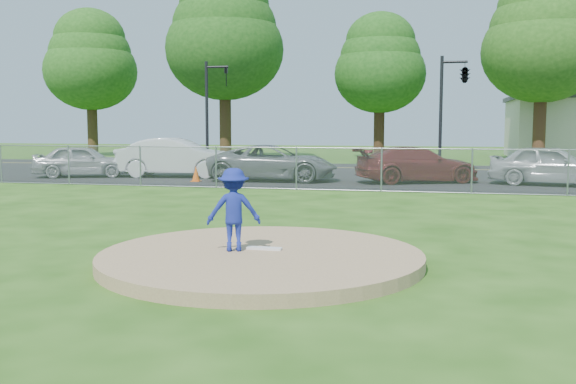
{
  "coord_description": "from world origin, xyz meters",
  "views": [
    {
      "loc": [
        2.81,
        -10.17,
        2.32
      ],
      "look_at": [
        0.0,
        2.0,
        1.0
      ],
      "focal_mm": 40.0,
      "sensor_mm": 36.0,
      "label": 1
    }
  ],
  "objects_px": {
    "traffic_signal_center": "(462,76)",
    "pitcher": "(234,210)",
    "tree_right": "(543,36)",
    "parked_car_white": "(177,157)",
    "traffic_signal_left": "(211,104)",
    "parked_car_silver": "(83,161)",
    "parked_car_gray": "(273,163)",
    "parked_car_pearl": "(551,165)",
    "tree_far_left": "(90,59)",
    "tree_center": "(380,63)",
    "traffic_cone": "(196,174)",
    "parked_car_darkred": "(417,165)",
    "tree_left": "(224,34)"
  },
  "relations": [
    {
      "from": "traffic_signal_center",
      "to": "pitcher",
      "type": "xyz_separation_m",
      "value": [
        -4.44,
        -22.0,
        -3.71
      ]
    },
    {
      "from": "tree_right",
      "to": "parked_car_white",
      "type": "height_order",
      "value": "tree_right"
    },
    {
      "from": "traffic_signal_left",
      "to": "parked_car_silver",
      "type": "relative_size",
      "value": 1.34
    },
    {
      "from": "traffic_signal_left",
      "to": "parked_car_gray",
      "type": "xyz_separation_m",
      "value": [
        5.04,
        -6.62,
        -2.62
      ]
    },
    {
      "from": "parked_car_pearl",
      "to": "tree_far_left",
      "type": "bearing_deg",
      "value": 73.51
    },
    {
      "from": "tree_center",
      "to": "traffic_cone",
      "type": "height_order",
      "value": "tree_center"
    },
    {
      "from": "parked_car_white",
      "to": "parked_car_pearl",
      "type": "height_order",
      "value": "parked_car_white"
    },
    {
      "from": "parked_car_silver",
      "to": "parked_car_darkred",
      "type": "distance_m",
      "value": 14.47
    },
    {
      "from": "tree_far_left",
      "to": "parked_car_pearl",
      "type": "xyz_separation_m",
      "value": [
        29.11,
        -17.18,
        -6.28
      ]
    },
    {
      "from": "tree_right",
      "to": "tree_left",
      "type": "bearing_deg",
      "value": -177.14
    },
    {
      "from": "traffic_cone",
      "to": "tree_center",
      "type": "bearing_deg",
      "value": 73.94
    },
    {
      "from": "tree_center",
      "to": "traffic_signal_left",
      "type": "bearing_deg",
      "value": -122.9
    },
    {
      "from": "tree_far_left",
      "to": "parked_car_gray",
      "type": "relative_size",
      "value": 2.03
    },
    {
      "from": "parked_car_silver",
      "to": "parked_car_white",
      "type": "relative_size",
      "value": 0.8
    },
    {
      "from": "parked_car_gray",
      "to": "tree_left",
      "type": "bearing_deg",
      "value": 21.92
    },
    {
      "from": "traffic_signal_center",
      "to": "tree_right",
      "type": "bearing_deg",
      "value": 63.29
    },
    {
      "from": "tree_right",
      "to": "parked_car_silver",
      "type": "relative_size",
      "value": 2.79
    },
    {
      "from": "tree_far_left",
      "to": "parked_car_white",
      "type": "distance_m",
      "value": 22.47
    },
    {
      "from": "parked_car_darkred",
      "to": "tree_right",
      "type": "bearing_deg",
      "value": -47.18
    },
    {
      "from": "tree_center",
      "to": "parked_car_pearl",
      "type": "relative_size",
      "value": 2.19
    },
    {
      "from": "tree_left",
      "to": "tree_right",
      "type": "bearing_deg",
      "value": 2.86
    },
    {
      "from": "traffic_cone",
      "to": "traffic_signal_left",
      "type": "bearing_deg",
      "value": 105.16
    },
    {
      "from": "tree_far_left",
      "to": "tree_right",
      "type": "relative_size",
      "value": 0.92
    },
    {
      "from": "traffic_cone",
      "to": "parked_car_pearl",
      "type": "xyz_separation_m",
      "value": [
        13.78,
        1.53,
        0.45
      ]
    },
    {
      "from": "parked_car_pearl",
      "to": "tree_center",
      "type": "bearing_deg",
      "value": 38.1
    },
    {
      "from": "tree_center",
      "to": "parked_car_pearl",
      "type": "bearing_deg",
      "value": -65.96
    },
    {
      "from": "parked_car_gray",
      "to": "parked_car_silver",
      "type": "bearing_deg",
      "value": 87.22
    },
    {
      "from": "tree_center",
      "to": "tree_right",
      "type": "xyz_separation_m",
      "value": [
        10.0,
        -2.0,
        1.18
      ]
    },
    {
      "from": "traffic_signal_left",
      "to": "traffic_signal_center",
      "type": "height_order",
      "value": "same"
    },
    {
      "from": "traffic_signal_left",
      "to": "pitcher",
      "type": "bearing_deg",
      "value": -69.35
    },
    {
      "from": "tree_center",
      "to": "tree_right",
      "type": "bearing_deg",
      "value": -11.31
    },
    {
      "from": "tree_right",
      "to": "parked_car_silver",
      "type": "bearing_deg",
      "value": -142.06
    },
    {
      "from": "traffic_signal_left",
      "to": "parked_car_pearl",
      "type": "bearing_deg",
      "value": -21.29
    },
    {
      "from": "parked_car_gray",
      "to": "parked_car_darkred",
      "type": "xyz_separation_m",
      "value": [
        5.81,
        0.48,
        -0.02
      ]
    },
    {
      "from": "traffic_signal_center",
      "to": "parked_car_silver",
      "type": "xyz_separation_m",
      "value": [
        -16.34,
        -6.66,
        -3.89
      ]
    },
    {
      "from": "tree_left",
      "to": "parked_car_white",
      "type": "bearing_deg",
      "value": -79.66
    },
    {
      "from": "tree_left",
      "to": "tree_right",
      "type": "distance_m",
      "value": 20.03
    },
    {
      "from": "tree_right",
      "to": "traffic_cone",
      "type": "bearing_deg",
      "value": -131.5
    },
    {
      "from": "tree_far_left",
      "to": "parked_car_gray",
      "type": "distance_m",
      "value": 26.16
    },
    {
      "from": "traffic_cone",
      "to": "parked_car_gray",
      "type": "height_order",
      "value": "parked_car_gray"
    },
    {
      "from": "pitcher",
      "to": "parked_car_white",
      "type": "bearing_deg",
      "value": -83.11
    },
    {
      "from": "parked_car_gray",
      "to": "traffic_cone",
      "type": "bearing_deg",
      "value": 107.27
    },
    {
      "from": "parked_car_gray",
      "to": "parked_car_darkred",
      "type": "height_order",
      "value": "parked_car_gray"
    },
    {
      "from": "parked_car_silver",
      "to": "parked_car_darkred",
      "type": "bearing_deg",
      "value": -108.63
    },
    {
      "from": "traffic_signal_center",
      "to": "tree_far_left",
      "type": "bearing_deg",
      "value": 157.04
    },
    {
      "from": "tree_far_left",
      "to": "parked_car_white",
      "type": "bearing_deg",
      "value": -50.68
    },
    {
      "from": "tree_center",
      "to": "parked_car_white",
      "type": "relative_size",
      "value": 1.89
    },
    {
      "from": "tree_right",
      "to": "parked_car_gray",
      "type": "distance_m",
      "value": 22.04
    },
    {
      "from": "tree_left",
      "to": "parked_car_white",
      "type": "xyz_separation_m",
      "value": [
        2.68,
        -14.71,
        -7.37
      ]
    },
    {
      "from": "pitcher",
      "to": "parked_car_pearl",
      "type": "relative_size",
      "value": 0.31
    }
  ]
}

